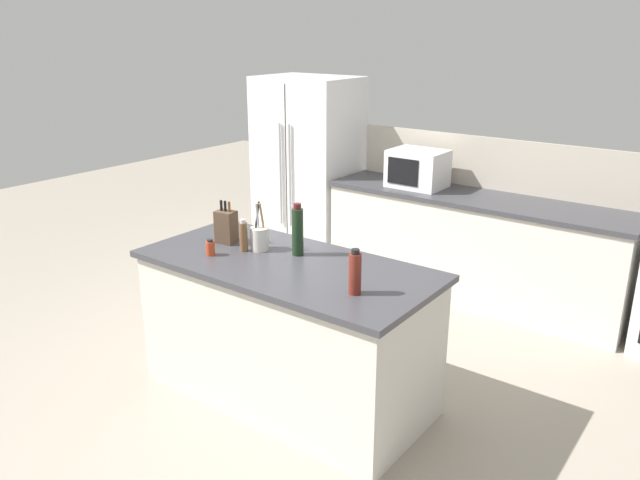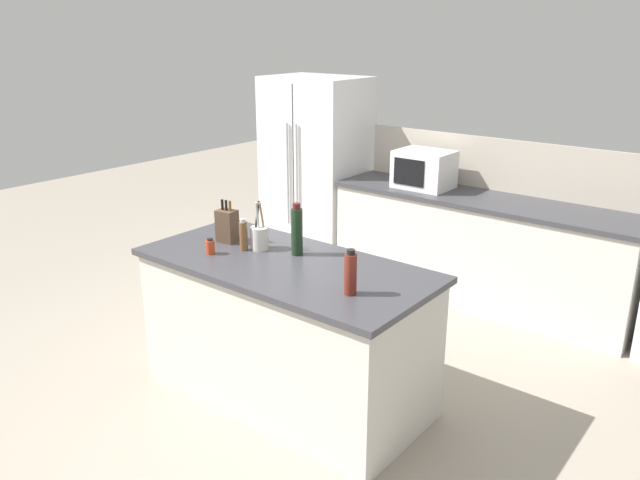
# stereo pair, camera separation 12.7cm
# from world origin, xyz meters

# --- Properties ---
(ground_plane) EXTENTS (14.00, 14.00, 0.00)m
(ground_plane) POSITION_xyz_m (0.00, 0.00, 0.00)
(ground_plane) COLOR gray
(back_counter_run) EXTENTS (2.67, 0.66, 0.94)m
(back_counter_run) POSITION_xyz_m (0.30, 2.20, 0.47)
(back_counter_run) COLOR beige
(back_counter_run) RESTS_ON ground_plane
(wall_backsplash) EXTENTS (2.63, 0.03, 0.46)m
(wall_backsplash) POSITION_xyz_m (0.30, 2.52, 1.17)
(wall_backsplash) COLOR #B2A899
(wall_backsplash) RESTS_ON back_counter_run
(kitchen_island) EXTENTS (1.90, 0.89, 0.94)m
(kitchen_island) POSITION_xyz_m (0.00, 0.00, 0.47)
(kitchen_island) COLOR beige
(kitchen_island) RESTS_ON ground_plane
(refrigerator) EXTENTS (0.98, 0.75, 1.86)m
(refrigerator) POSITION_xyz_m (-1.56, 2.25, 0.93)
(refrigerator) COLOR white
(refrigerator) RESTS_ON ground_plane
(microwave) EXTENTS (0.49, 0.39, 0.33)m
(microwave) POSITION_xyz_m (-0.28, 2.20, 1.11)
(microwave) COLOR white
(microwave) RESTS_ON back_counter_run
(knife_block) EXTENTS (0.14, 0.12, 0.29)m
(knife_block) POSITION_xyz_m (-0.56, 0.05, 1.05)
(knife_block) COLOR #4C3828
(knife_block) RESTS_ON kitchen_island
(utensil_crock) EXTENTS (0.12, 0.12, 0.32)m
(utensil_crock) POSITION_xyz_m (-0.29, 0.08, 1.02)
(utensil_crock) COLOR beige
(utensil_crock) RESTS_ON kitchen_island
(vinegar_bottle) EXTENTS (0.07, 0.07, 0.26)m
(vinegar_bottle) POSITION_xyz_m (0.60, -0.14, 1.06)
(vinegar_bottle) COLOR maroon
(vinegar_bottle) RESTS_ON kitchen_island
(pepper_grinder) EXTENTS (0.05, 0.05, 0.21)m
(pepper_grinder) POSITION_xyz_m (-0.35, -0.00, 1.04)
(pepper_grinder) COLOR brown
(pepper_grinder) RESTS_ON kitchen_island
(wine_bottle) EXTENTS (0.07, 0.07, 0.34)m
(wine_bottle) POSITION_xyz_m (-0.03, 0.15, 1.10)
(wine_bottle) COLOR black
(wine_bottle) RESTS_ON kitchen_island
(spice_jar_paprika) EXTENTS (0.06, 0.06, 0.10)m
(spice_jar_paprika) POSITION_xyz_m (-0.47, -0.19, 0.99)
(spice_jar_paprika) COLOR #B73D1E
(spice_jar_paprika) RESTS_ON kitchen_island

